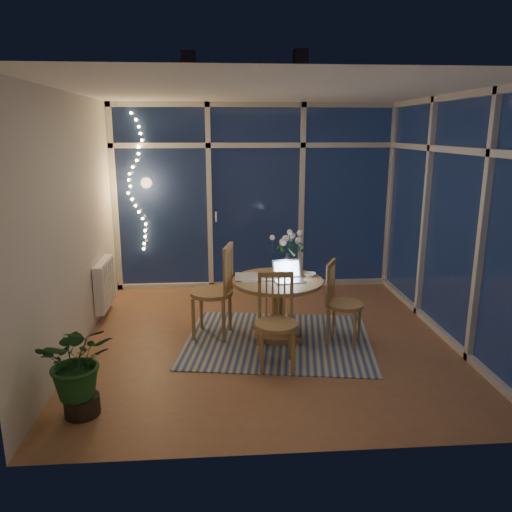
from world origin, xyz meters
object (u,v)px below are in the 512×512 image
object	(u,v)px
chair_left	(211,290)
chair_front	(277,322)
laptop	(290,271)
potted_plant	(79,371)
chair_right	(345,302)
flower_vase	(287,263)
dining_table	(277,309)

from	to	relation	value
chair_left	chair_front	world-z (taller)	chair_left
laptop	potted_plant	bearing A→B (deg)	-152.79
chair_right	flower_vase	distance (m)	0.80
potted_plant	flower_vase	bearing A→B (deg)	42.21
chair_left	flower_vase	size ratio (longest dim) A/B	5.04
dining_table	potted_plant	distance (m)	2.25
dining_table	chair_left	size ratio (longest dim) A/B	0.93
flower_vase	chair_left	bearing A→B (deg)	-167.65
chair_front	laptop	world-z (taller)	chair_front
chair_front	potted_plant	xyz separation A→B (m)	(-1.65, -0.71, -0.08)
chair_left	chair_right	distance (m)	1.44
chair_left	laptop	bearing A→B (deg)	91.17
chair_front	potted_plant	bearing A→B (deg)	-154.25
laptop	flower_vase	bearing A→B (deg)	77.56
dining_table	potted_plant	xyz separation A→B (m)	(-1.74, -1.42, 0.05)
chair_front	chair_right	bearing A→B (deg)	36.71
chair_left	chair_front	bearing A→B (deg)	50.32
chair_right	laptop	size ratio (longest dim) A/B	2.88
chair_left	potted_plant	distance (m)	1.84
laptop	chair_front	bearing A→B (deg)	-116.82
chair_right	flower_vase	bearing A→B (deg)	75.77
flower_vase	potted_plant	distance (m)	2.57
dining_table	chair_left	world-z (taller)	chair_left
laptop	flower_vase	world-z (taller)	laptop
chair_right	laptop	distance (m)	0.68
chair_front	potted_plant	distance (m)	1.80
flower_vase	laptop	bearing A→B (deg)	-93.74
dining_table	laptop	bearing A→B (deg)	-31.67
chair_front	dining_table	bearing A→B (deg)	85.30
dining_table	chair_right	world-z (taller)	chair_right
laptop	chair_right	bearing A→B (deg)	-18.89
laptop	potted_plant	xyz separation A→B (m)	(-1.86, -1.35, -0.40)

